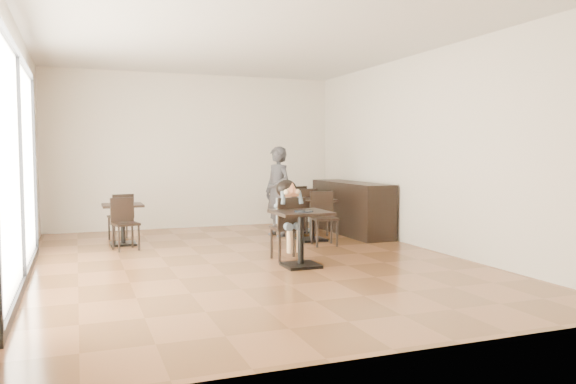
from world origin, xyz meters
name	(u,v)px	position (x,y,z in m)	size (l,w,h in m)	color
floor	(250,261)	(0.00, 0.00, 0.00)	(6.00, 8.00, 0.01)	brown
ceiling	(249,37)	(0.00, 0.00, 3.20)	(6.00, 8.00, 0.01)	silver
wall_back	(195,151)	(0.00, 4.00, 1.60)	(6.00, 0.01, 3.20)	beige
wall_front	(402,148)	(0.00, -4.00, 1.60)	(6.00, 0.01, 3.20)	beige
wall_left	(18,150)	(-3.00, 0.00, 1.60)	(0.01, 8.00, 3.20)	beige
wall_right	(428,151)	(3.00, 0.00, 1.60)	(0.01, 8.00, 3.20)	beige
storefront_window	(17,167)	(-2.97, -0.50, 1.40)	(0.04, 4.50, 2.60)	white
child_table	(301,239)	(0.53, -0.63, 0.39)	(0.73, 0.73, 0.77)	black
child_chair	(287,228)	(0.53, -0.08, 0.46)	(0.42, 0.42, 0.93)	black
child	(287,220)	(0.53, -0.08, 0.58)	(0.42, 0.58, 1.17)	slate
plate	(304,211)	(0.53, -0.73, 0.78)	(0.26, 0.26, 0.02)	black
pizza_slice	(291,192)	(0.53, -0.27, 1.01)	(0.27, 0.21, 0.06)	tan
adult_patron	(278,191)	(1.20, 2.19, 0.84)	(0.61, 0.40, 1.69)	#353439
cafe_table_mid	(312,220)	(1.58, 1.44, 0.38)	(0.71, 0.71, 0.75)	black
cafe_table_left	(123,225)	(-1.61, 2.15, 0.35)	(0.66, 0.66, 0.70)	black
cafe_table_back	(304,214)	(1.85, 2.49, 0.37)	(0.70, 0.70, 0.74)	black
chair_mid_a	(300,212)	(1.58, 1.99, 0.45)	(0.41, 0.41, 0.91)	black
chair_mid_b	(324,219)	(1.58, 0.89, 0.45)	(0.41, 0.41, 0.91)	black
chair_left_a	(120,217)	(-1.61, 2.70, 0.42)	(0.38, 0.38, 0.84)	black
chair_left_b	(126,224)	(-1.61, 1.60, 0.42)	(0.38, 0.38, 0.84)	black
chair_back_a	(293,207)	(1.85, 3.04, 0.44)	(0.40, 0.40, 0.88)	black
chair_back_b	(315,213)	(1.85, 1.94, 0.44)	(0.40, 0.40, 0.88)	black
service_counter	(351,208)	(2.65, 2.00, 0.50)	(0.60, 2.40, 1.00)	black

